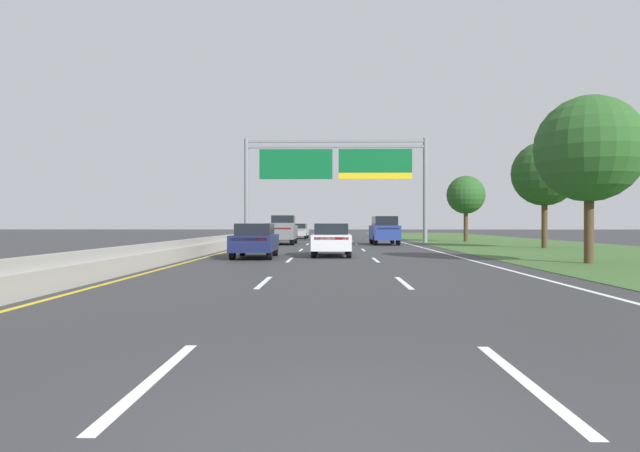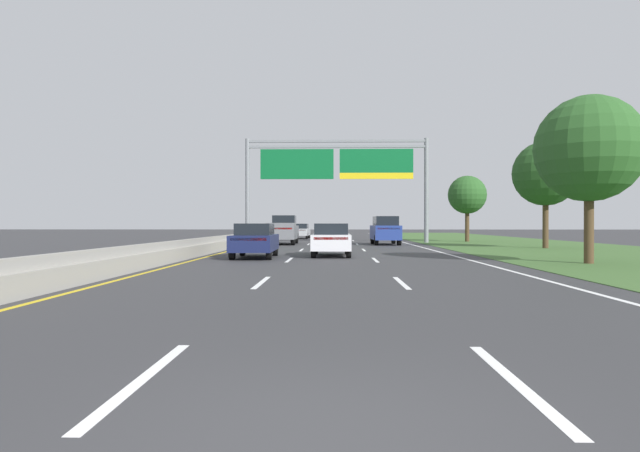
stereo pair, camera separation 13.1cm
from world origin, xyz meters
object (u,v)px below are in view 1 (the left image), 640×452
Objects in this scene: pickup_truck_grey at (283,230)px; roadside_tree_near at (589,149)px; overhead_sign_gantry at (336,168)px; car_blue_right_lane_suv at (384,230)px; car_white_centre_lane_sedan at (331,239)px; roadside_tree_mid at (545,174)px; roadside_tree_far at (466,195)px; car_silver_left_lane_sedan at (299,231)px; car_black_centre_lane_sedan at (332,230)px; car_navy_left_lane_sedan at (255,240)px.

roadside_tree_near reaches higher than pickup_truck_grey.
overhead_sign_gantry is 7.27m from car_blue_right_lane_suv.
roadside_tree_mid reaches higher than car_white_centre_lane_sedan.
car_silver_left_lane_sedan is at bearing 146.68° from roadside_tree_far.
overhead_sign_gantry reaches higher than car_blue_right_lane_suv.
roadside_tree_near is at bearing -166.87° from car_black_centre_lane_sedan.
car_black_centre_lane_sedan is at bearing 116.18° from roadside_tree_mid.
car_silver_left_lane_sedan is 1.01× the size of car_navy_left_lane_sedan.
roadside_tree_near is (9.95, -40.80, 3.64)m from car_black_centre_lane_sedan.
pickup_truck_grey is 1.22× the size of car_navy_left_lane_sedan.
roadside_tree_far is at bearing 86.35° from roadside_tree_near.
roadside_tree_mid is at bearing -36.98° from overhead_sign_gantry.
car_navy_left_lane_sedan is at bearing 153.96° from car_blue_right_lane_suv.
roadside_tree_far reaches higher than car_white_centre_lane_sedan.
car_black_centre_lane_sedan is (-0.29, 17.45, -5.29)m from overhead_sign_gantry.
car_black_centre_lane_sedan is (-3.91, 21.26, -0.28)m from car_blue_right_lane_suv.
car_black_centre_lane_sedan is 1.00× the size of car_navy_left_lane_sedan.
car_blue_right_lane_suv is at bearing 107.18° from roadside_tree_near.
car_white_centre_lane_sedan is at bearing -118.83° from roadside_tree_far.
overhead_sign_gantry is at bearing -1.09° from car_white_centre_lane_sedan.
car_white_centre_lane_sedan is at bearing -172.07° from car_silver_left_lane_sedan.
pickup_truck_grey is 1.14× the size of car_blue_right_lane_suv.
car_blue_right_lane_suv reaches higher than car_black_centre_lane_sedan.
roadside_tree_far is (15.39, 6.12, 2.97)m from pickup_truck_grey.
overhead_sign_gantry is 18.23m from car_black_centre_lane_sedan.
roadside_tree_mid is (13.46, -27.36, 3.91)m from car_black_centre_lane_sedan.
overhead_sign_gantry is 11.85m from roadside_tree_far.
car_white_centre_lane_sedan is at bearing 163.73° from car_blue_right_lane_suv.
roadside_tree_near is (9.66, -23.35, -1.65)m from overhead_sign_gantry.
overhead_sign_gantry is 3.18× the size of car_blue_right_lane_suv.
car_navy_left_lane_sedan is 14.42m from roadside_tree_near.
car_white_centre_lane_sedan is at bearing -166.50° from pickup_truck_grey.
car_silver_left_lane_sedan is 0.68× the size of roadside_tree_near.
roadside_tree_near is at bearing -116.03° from car_white_centre_lane_sedan.
car_black_centre_lane_sedan is (3.47, 4.75, 0.00)m from car_silver_left_lane_sedan.
roadside_tree_near is at bearing -67.52° from overhead_sign_gantry.
car_blue_right_lane_suv is 15.17m from car_white_centre_lane_sedan.
car_blue_right_lane_suv is 1.07× the size of car_black_centre_lane_sedan.
car_black_centre_lane_sedan is 0.77× the size of roadside_tree_far.
car_white_centre_lane_sedan is 16.46m from roadside_tree_mid.
roadside_tree_far is (11.69, 21.24, 3.23)m from car_white_centre_lane_sedan.
car_black_centre_lane_sedan is at bearing 103.71° from roadside_tree_near.
overhead_sign_gantry reaches higher than pickup_truck_grey.
car_silver_left_lane_sedan is 0.94× the size of car_blue_right_lane_suv.
pickup_truck_grey is at bearing -158.30° from roadside_tree_far.
car_silver_left_lane_sedan and car_white_centre_lane_sedan have the same top height.
roadside_tree_near reaches higher than car_black_centre_lane_sedan.
car_black_centre_lane_sedan is 42.15m from roadside_tree_near.
car_black_centre_lane_sedan is at bearing -34.47° from car_silver_left_lane_sedan.
car_black_centre_lane_sedan and car_navy_left_lane_sedan have the same top height.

